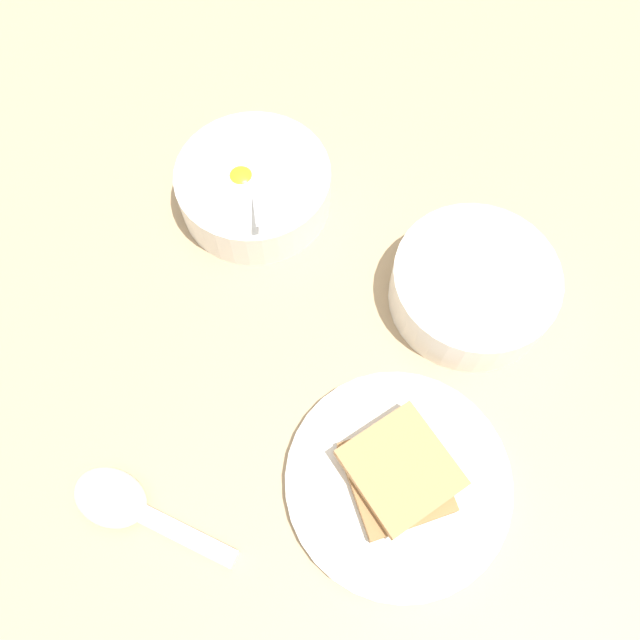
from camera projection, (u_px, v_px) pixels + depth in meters
The scene contains 6 objects.
ground_plane at pixel (246, 366), 0.64m from camera, with size 3.00×3.00×0.00m, color tan.
egg_bowl at pixel (254, 187), 0.70m from camera, with size 0.17×0.17×0.08m.
toast_plate at pixel (398, 481), 0.58m from camera, with size 0.21×0.21×0.02m.
toast_sandwich at pixel (399, 473), 0.57m from camera, with size 0.11×0.12×0.03m.
soup_spoon at pixel (123, 504), 0.57m from camera, with size 0.09×0.16×0.03m.
congee_bowl at pixel (473, 286), 0.64m from camera, with size 0.17×0.17×0.06m.
Camera 1 is at (-0.09, -0.21, 0.60)m, focal length 35.00 mm.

